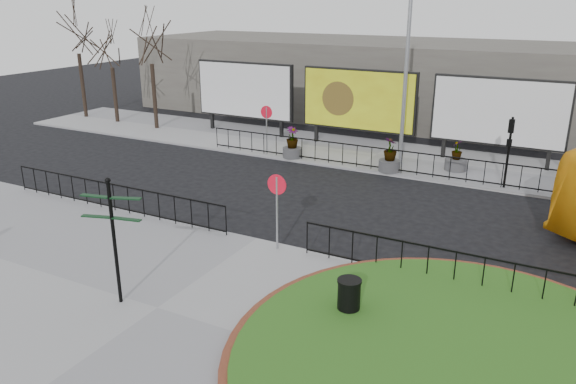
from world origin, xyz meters
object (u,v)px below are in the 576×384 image
Objects in this scene: planter_a at (292,146)px; planter_b at (390,159)px; fingerpost_sign at (113,229)px; billboard_mid at (358,100)px; planter_c at (456,160)px; litter_bin at (349,298)px; lamp_post at (407,64)px.

planter_b reaches higher than planter_a.
fingerpost_sign is 14.88m from planter_a.
planter_c is (5.64, -1.97, -2.01)m from billboard_mid.
fingerpost_sign is at bearing -158.94° from litter_bin.
fingerpost_sign is (0.45, -18.17, -0.41)m from billboard_mid.
litter_bin is at bearing -76.39° from planter_b.
litter_bin is 14.07m from planter_c.
planter_a is at bearing 87.47° from fingerpost_sign.
billboard_mid is 3.99× the size of planter_a.
fingerpost_sign is at bearing -99.86° from planter_b.
lamp_post is at bearing 180.00° from planter_c.
litter_bin is (6.00, -16.03, -1.97)m from billboard_mid.
fingerpost_sign reaches higher than planter_c.
planter_b is at bearing -90.86° from lamp_post.
billboard_mid is at bearing 160.74° from planter_c.
fingerpost_sign is 2.16× the size of planter_b.
planter_c reaches higher than litter_bin.
lamp_post is 6.60× the size of planter_c.
planter_b is (5.03, 0.00, -0.01)m from planter_a.
billboard_mid is 3.92× the size of planter_b.
planter_b reaches higher than litter_bin.
litter_bin is at bearing -77.98° from lamp_post.
litter_bin is at bearing -69.48° from billboard_mid.
fingerpost_sign is 6.15m from litter_bin.
lamp_post reaches higher than planter_b.
billboard_mid is 4.52m from planter_a.
billboard_mid is at bearing 129.87° from planter_b.
planter_b is at bearing -50.13° from billboard_mid.
planter_a is at bearing -162.44° from lamp_post.
planter_b is (-3.02, 12.46, 0.09)m from litter_bin.
lamp_post reaches higher than billboard_mid.
billboard_mid reaches higher than planter_b.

